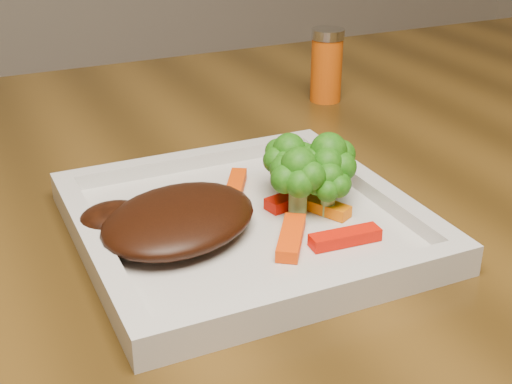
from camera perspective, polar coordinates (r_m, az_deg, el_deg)
name	(u,v)px	position (r m, az deg, el deg)	size (l,w,h in m)	color
plate	(245,227)	(0.60, -0.87, -2.84)	(0.27, 0.27, 0.01)	silver
steak	(179,219)	(0.57, -6.18, -2.16)	(0.14, 0.11, 0.03)	black
broccoli_0	(289,158)	(0.63, 2.65, 2.71)	(0.05, 0.05, 0.07)	#267A14
broccoli_1	(328,168)	(0.62, 5.77, 1.96)	(0.06, 0.06, 0.06)	#257413
broccoli_2	(329,183)	(0.60, 5.84, 0.72)	(0.04, 0.04, 0.06)	#187613
broccoli_3	(298,181)	(0.60, 3.41, 0.89)	(0.06, 0.06, 0.06)	#2E6611
carrot_0	(345,237)	(0.57, 7.14, -3.62)	(0.06, 0.02, 0.01)	red
carrot_2	(291,237)	(0.56, 2.83, -3.64)	(0.06, 0.02, 0.01)	#FB4004
carrot_3	(319,170)	(0.68, 5.03, 1.73)	(0.06, 0.02, 0.01)	#FF4304
carrot_4	(236,185)	(0.65, -1.60, 0.60)	(0.05, 0.01, 0.01)	#E83F03
carrot_5	(320,205)	(0.61, 5.11, -1.07)	(0.06, 0.01, 0.01)	orange
carrot_6	(298,197)	(0.63, 3.38, -0.42)	(0.06, 0.02, 0.01)	red
spice_shaker	(327,65)	(0.92, 5.66, 10.05)	(0.04, 0.04, 0.09)	#CF500B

